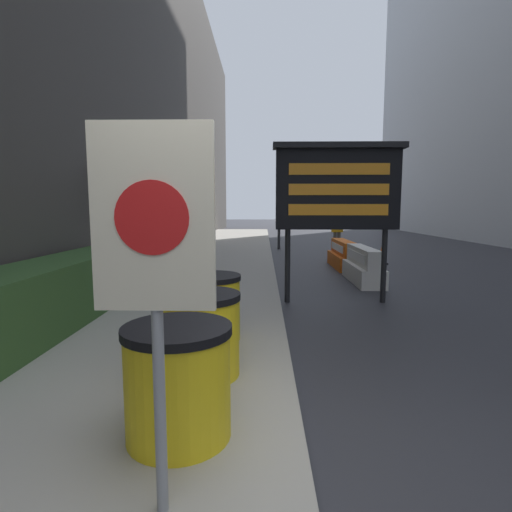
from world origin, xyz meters
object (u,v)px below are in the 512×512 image
object	(u,v)px
traffic_cone_near	(382,255)
pedestrian_worker	(337,228)
barrel_drum_foreground	(178,381)
jersey_barrier_white	(363,267)
jersey_barrier_orange_far	(343,256)
traffic_light_near_curb	(279,177)
barrel_drum_middle	(201,334)
barrel_drum_back	(210,307)
message_board	(338,188)
warning_sign	(154,250)

from	to	relation	value
traffic_cone_near	pedestrian_worker	bearing A→B (deg)	103.18
barrel_drum_foreground	jersey_barrier_white	distance (m)	7.36
jersey_barrier_orange_far	traffic_light_near_curb	distance (m)	6.11
barrel_drum_foreground	jersey_barrier_white	world-z (taller)	barrel_drum_foreground
traffic_cone_near	traffic_light_near_curb	world-z (taller)	traffic_light_near_curb
barrel_drum_middle	traffic_cone_near	bearing A→B (deg)	64.04
barrel_drum_back	message_board	xyz separation A→B (m)	(1.97, 2.62, 1.54)
jersey_barrier_white	barrel_drum_middle	bearing A→B (deg)	-117.24
jersey_barrier_orange_far	traffic_light_near_curb	world-z (taller)	traffic_light_near_curb
pedestrian_worker	barrel_drum_foreground	bearing A→B (deg)	-100.35
barrel_drum_middle	message_board	xyz separation A→B (m)	(1.92, 3.65, 1.54)
message_board	traffic_cone_near	xyz separation A→B (m)	(2.37, 5.16, -1.80)
traffic_cone_near	jersey_barrier_white	bearing A→B (deg)	-113.53
message_board	barrel_drum_back	bearing A→B (deg)	-126.95
warning_sign	traffic_light_near_curb	world-z (taller)	traffic_light_near_curb
message_board	traffic_light_near_curb	world-z (taller)	traffic_light_near_curb
barrel_drum_back	jersey_barrier_white	bearing A→B (deg)	57.39
barrel_drum_foreground	traffic_light_near_curb	distance (m)	14.58
warning_sign	pedestrian_worker	distance (m)	14.36
barrel_drum_middle	jersey_barrier_white	world-z (taller)	barrel_drum_middle
warning_sign	jersey_barrier_orange_far	distance (m)	10.27
barrel_drum_foreground	jersey_barrier_white	bearing A→B (deg)	66.46
barrel_drum_back	message_board	world-z (taller)	message_board
warning_sign	message_board	distance (m)	5.73
jersey_barrier_orange_far	warning_sign	bearing A→B (deg)	-106.40
message_board	pedestrian_worker	size ratio (longest dim) A/B	1.74
barrel_drum_foreground	barrel_drum_back	distance (m)	2.06
traffic_light_near_curb	pedestrian_worker	bearing A→B (deg)	-25.86
barrel_drum_foreground	traffic_cone_near	size ratio (longest dim) A/B	1.32
barrel_drum_back	pedestrian_worker	size ratio (longest dim) A/B	0.48
barrel_drum_middle	pedestrian_worker	xyz separation A→B (m)	(3.50, 12.19, 0.42)
traffic_light_near_curb	traffic_cone_near	bearing A→B (deg)	-55.72
barrel_drum_middle	pedestrian_worker	size ratio (longest dim) A/B	0.48
pedestrian_worker	message_board	bearing A→B (deg)	-96.03
barrel_drum_foreground	message_board	size ratio (longest dim) A/B	0.27
traffic_cone_near	traffic_light_near_curb	xyz separation A→B (m)	(-3.04, 4.46, 2.73)
message_board	pedestrian_worker	bearing A→B (deg)	79.48
traffic_cone_near	barrel_drum_back	bearing A→B (deg)	-119.18
barrel_drum_foreground	barrel_drum_back	size ratio (longest dim) A/B	1.00
barrel_drum_foreground	barrel_drum_middle	size ratio (longest dim) A/B	1.00
jersey_barrier_white	traffic_cone_near	distance (m)	3.39
barrel_drum_middle	jersey_barrier_white	size ratio (longest dim) A/B	0.38
barrel_drum_middle	barrel_drum_back	size ratio (longest dim) A/B	1.00
message_board	traffic_cone_near	bearing A→B (deg)	65.31
jersey_barrier_orange_far	barrel_drum_back	bearing A→B (deg)	-113.11
barrel_drum_back	traffic_cone_near	size ratio (longest dim) A/B	1.32
barrel_drum_back	warning_sign	distance (m)	2.94
barrel_drum_middle	warning_sign	xyz separation A→B (m)	(0.06, -1.74, 0.98)
barrel_drum_back	warning_sign	xyz separation A→B (m)	(0.11, -2.77, 0.98)
barrel_drum_foreground	jersey_barrier_orange_far	xyz separation A→B (m)	(2.94, 9.08, -0.21)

